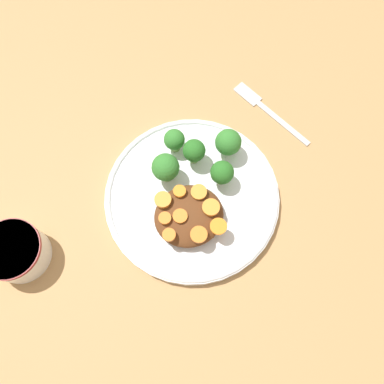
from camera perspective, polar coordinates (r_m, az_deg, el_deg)
The scene contains 19 objects.
ground_plane at distance 0.63m, azimuth 0.00°, elevation -1.04°, with size 4.00×4.00×0.00m, color tan.
plate at distance 0.62m, azimuth 0.00°, elevation -0.68°, with size 0.29×0.29×0.02m.
dip_bowl at distance 0.64m, azimuth -25.31°, elevation -8.21°, with size 0.09×0.09×0.05m.
stew_mound at distance 0.59m, azimuth -0.47°, elevation -3.63°, with size 0.10×0.11×0.03m, color #5B3319.
broccoli_floret_0 at distance 0.59m, azimuth 4.60°, elevation 2.92°, with size 0.04×0.04×0.05m.
broccoli_floret_1 at distance 0.60m, azimuth -4.04°, elevation 3.69°, with size 0.04×0.04×0.06m.
broccoli_floret_2 at distance 0.62m, azimuth 5.54°, elevation 7.51°, with size 0.04×0.04×0.06m.
broccoli_floret_3 at distance 0.61m, azimuth 0.32°, elevation 6.25°, with size 0.04×0.04×0.05m.
broccoli_floret_4 at distance 0.62m, azimuth -2.82°, elevation 7.85°, with size 0.04×0.04×0.05m.
carrot_slice_0 at distance 0.57m, azimuth -1.83°, elevation -3.68°, with size 0.02×0.02×0.00m, color orange.
carrot_slice_1 at distance 0.56m, azimuth 1.05°, elevation -6.49°, with size 0.03×0.03×0.00m, color orange.
carrot_slice_2 at distance 0.58m, azimuth -1.83°, elevation -0.12°, with size 0.02×0.02×0.01m, color orange.
carrot_slice_3 at distance 0.57m, azimuth 2.90°, elevation -2.35°, with size 0.03×0.03×0.01m, color orange.
carrot_slice_4 at distance 0.57m, azimuth -4.46°, elevation -1.17°, with size 0.03×0.03×0.01m, color orange.
carrot_slice_5 at distance 0.56m, azimuth -3.52°, elevation -6.53°, with size 0.02×0.02×0.01m, color orange.
carrot_slice_6 at distance 0.58m, azimuth 1.04°, elevation -0.00°, with size 0.03×0.03×0.00m, color orange.
carrot_slice_7 at distance 0.56m, azimuth 4.06°, elevation -5.25°, with size 0.03×0.03×0.01m, color orange.
carrot_slice_8 at distance 0.57m, azimuth -4.16°, elevation -3.98°, with size 0.02×0.02×0.00m, color orange.
fork at distance 0.72m, azimuth 11.03°, elevation 12.48°, with size 0.16×0.09×0.01m.
Camera 1 is at (-0.20, 0.07, 0.59)m, focal length 35.00 mm.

